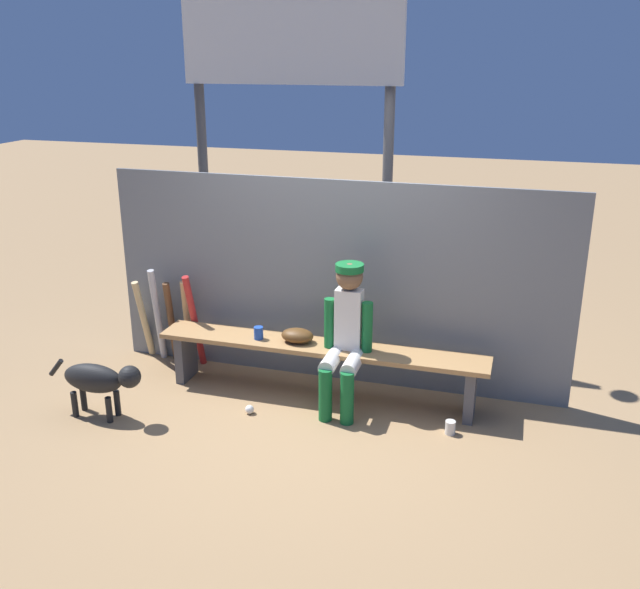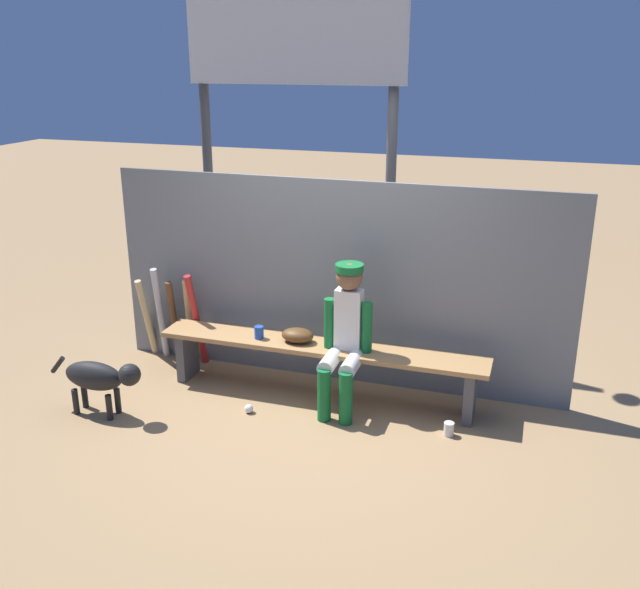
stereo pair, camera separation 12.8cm
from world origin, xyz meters
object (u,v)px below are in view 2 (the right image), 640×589
at_px(cup_on_ground, 449,429).
at_px(baseball, 249,409).
at_px(dugout_bench, 320,356).
at_px(baseball_glove, 298,335).
at_px(bat_wood_tan, 190,321).
at_px(bat_wood_natural, 147,317).
at_px(bat_aluminum_silver, 160,314).
at_px(cup_on_bench, 259,332).
at_px(dog, 100,377).
at_px(player_seated, 345,333).
at_px(bat_aluminum_red, 197,320).
at_px(scoreboard, 301,84).
at_px(bat_wood_dark, 174,320).

bearing_deg(cup_on_ground, baseball, -174.78).
xyz_separation_m(dugout_bench, baseball_glove, (-0.20, 0.00, 0.16)).
height_order(bat_wood_tan, bat_wood_natural, bat_wood_tan).
bearing_deg(bat_wood_tan, cup_on_ground, -13.68).
relative_size(bat_aluminum_silver, cup_on_bench, 8.50).
xyz_separation_m(baseball, dog, (-1.13, -0.39, 0.30)).
bearing_deg(bat_aluminum_silver, player_seated, -11.44).
xyz_separation_m(baseball, cup_on_bench, (-0.07, 0.43, 0.50)).
distance_m(bat_aluminum_red, bat_wood_tan, 0.15).
height_order(bat_wood_tan, dog, bat_wood_tan).
bearing_deg(scoreboard, bat_wood_dark, -129.89).
bearing_deg(baseball_glove, dugout_bench, 0.00).
bearing_deg(baseball, baseball_glove, 59.96).
bearing_deg(bat_aluminum_silver, dog, -85.20).
height_order(baseball_glove, cup_on_bench, baseball_glove).
height_order(player_seated, bat_wood_natural, player_seated).
relative_size(bat_wood_dark, dog, 0.95).
relative_size(player_seated, bat_wood_tan, 1.46).
relative_size(baseball, cup_on_ground, 0.67).
relative_size(player_seated, bat_aluminum_red, 1.29).
height_order(cup_on_ground, scoreboard, scoreboard).
bearing_deg(dugout_bench, bat_wood_tan, 167.59).
distance_m(bat_wood_natural, cup_on_bench, 1.37).
bearing_deg(bat_aluminum_red, bat_wood_tan, 145.56).
bearing_deg(player_seated, cup_on_ground, -12.52).
relative_size(player_seated, dog, 1.45).
height_order(bat_aluminum_red, baseball, bat_aluminum_red).
xyz_separation_m(bat_wood_dark, scoreboard, (0.92, 1.10, 2.13)).
height_order(bat_aluminum_red, bat_wood_natural, bat_aluminum_red).
bearing_deg(bat_wood_tan, player_seated, -14.31).
bearing_deg(bat_wood_dark, bat_wood_tan, 0.43).
bearing_deg(bat_wood_natural, cup_on_bench, -14.25).
height_order(baseball_glove, bat_aluminum_silver, bat_aluminum_silver).
bearing_deg(player_seated, bat_aluminum_red, 167.49).
distance_m(bat_aluminum_silver, baseball, 1.50).
bearing_deg(bat_wood_dark, bat_aluminum_silver, -168.67).
distance_m(cup_on_bench, scoreboard, 2.46).
height_order(bat_aluminum_red, scoreboard, scoreboard).
height_order(player_seated, baseball, player_seated).
distance_m(bat_wood_dark, cup_on_bench, 1.09).
distance_m(bat_wood_dark, cup_on_ground, 2.81).
relative_size(bat_wood_natural, cup_on_bench, 7.29).
xyz_separation_m(bat_wood_tan, bat_wood_dark, (-0.17, -0.00, -0.02)).
relative_size(baseball_glove, cup_on_ground, 2.55).
height_order(bat_wood_dark, bat_aluminum_silver, bat_aluminum_silver).
relative_size(player_seated, scoreboard, 0.34).
relative_size(bat_wood_tan, dog, 0.99).
bearing_deg(baseball_glove, scoreboard, 107.73).
xyz_separation_m(bat_wood_natural, cup_on_ground, (3.02, -0.62, -0.34)).
bearing_deg(bat_aluminum_red, cup_on_ground, -12.51).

